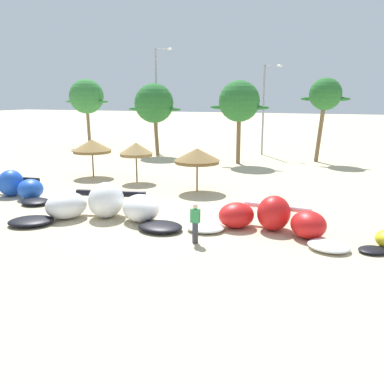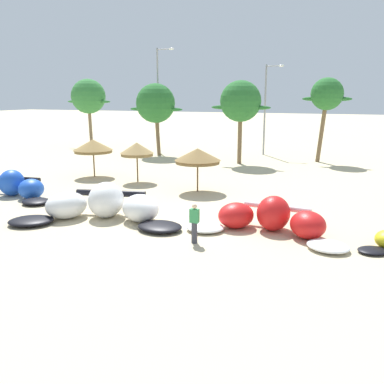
{
  "view_description": "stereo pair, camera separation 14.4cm",
  "coord_description": "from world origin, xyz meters",
  "px_view_note": "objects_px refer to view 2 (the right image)",
  "views": [
    {
      "loc": [
        7.62,
        -17.51,
        5.77
      ],
      "look_at": [
        -0.34,
        2.0,
        1.0
      ],
      "focal_mm": 39.82,
      "sensor_mm": 36.0,
      "label": 1
    },
    {
      "loc": [
        7.75,
        -17.46,
        5.77
      ],
      "look_at": [
        -0.34,
        2.0,
        1.0
      ],
      "focal_mm": 39.82,
      "sensor_mm": 36.0,
      "label": 2
    }
  ],
  "objects_px": {
    "kite_left": "(103,206)",
    "lamppost_west": "(159,96)",
    "beach_umbrella_near_van": "(93,146)",
    "palm_left": "(156,104)",
    "person_by_umbrellas": "(194,223)",
    "palm_center_left": "(327,95)",
    "kite_far_left": "(8,187)",
    "beach_umbrella_near_palms": "(198,156)",
    "beach_umbrella_middle": "(137,149)",
    "lamppost_west_center": "(267,105)",
    "palm_leftmost": "(88,97)",
    "kite_left_of_center": "(271,219)",
    "palm_left_of_gap": "(241,102)"
  },
  "relations": [
    {
      "from": "palm_center_left",
      "to": "lamppost_west",
      "type": "bearing_deg",
      "value": 179.08
    },
    {
      "from": "person_by_umbrellas",
      "to": "lamppost_west",
      "type": "bearing_deg",
      "value": 119.55
    },
    {
      "from": "beach_umbrella_near_palms",
      "to": "palm_leftmost",
      "type": "height_order",
      "value": "palm_leftmost"
    },
    {
      "from": "beach_umbrella_near_van",
      "to": "palm_left_of_gap",
      "type": "xyz_separation_m",
      "value": [
        8.02,
        10.03,
        3.04
      ]
    },
    {
      "from": "kite_far_left",
      "to": "palm_left",
      "type": "relative_size",
      "value": 1.01
    },
    {
      "from": "lamppost_west",
      "to": "lamppost_west_center",
      "type": "relative_size",
      "value": 1.19
    },
    {
      "from": "kite_left",
      "to": "palm_leftmost",
      "type": "height_order",
      "value": "palm_leftmost"
    },
    {
      "from": "beach_umbrella_near_van",
      "to": "kite_left_of_center",
      "type": "bearing_deg",
      "value": -28.58
    },
    {
      "from": "kite_far_left",
      "to": "lamppost_west_center",
      "type": "relative_size",
      "value": 0.81
    },
    {
      "from": "kite_far_left",
      "to": "kite_left",
      "type": "height_order",
      "value": "kite_left"
    },
    {
      "from": "lamppost_west",
      "to": "lamppost_west_center",
      "type": "bearing_deg",
      "value": 14.08
    },
    {
      "from": "beach_umbrella_middle",
      "to": "person_by_umbrellas",
      "type": "height_order",
      "value": "beach_umbrella_middle"
    },
    {
      "from": "kite_left_of_center",
      "to": "lamppost_west_center",
      "type": "bearing_deg",
      "value": 103.62
    },
    {
      "from": "beach_umbrella_near_van",
      "to": "palm_left_of_gap",
      "type": "distance_m",
      "value": 13.2
    },
    {
      "from": "palm_center_left",
      "to": "palm_leftmost",
      "type": "bearing_deg",
      "value": 175.72
    },
    {
      "from": "beach_umbrella_near_van",
      "to": "palm_center_left",
      "type": "relative_size",
      "value": 0.38
    },
    {
      "from": "kite_left",
      "to": "lamppost_west",
      "type": "relative_size",
      "value": 0.79
    },
    {
      "from": "beach_umbrella_near_van",
      "to": "beach_umbrella_near_palms",
      "type": "xyz_separation_m",
      "value": [
        8.81,
        -1.7,
        -0.03
      ]
    },
    {
      "from": "kite_left",
      "to": "beach_umbrella_near_van",
      "type": "distance_m",
      "value": 11.57
    },
    {
      "from": "kite_far_left",
      "to": "beach_umbrella_near_palms",
      "type": "height_order",
      "value": "beach_umbrella_near_palms"
    },
    {
      "from": "kite_left",
      "to": "palm_center_left",
      "type": "xyz_separation_m",
      "value": [
        7.71,
        22.84,
        5.17
      ]
    },
    {
      "from": "palm_center_left",
      "to": "lamppost_west_center",
      "type": "relative_size",
      "value": 0.84
    },
    {
      "from": "beach_umbrella_near_palms",
      "to": "palm_leftmost",
      "type": "distance_m",
      "value": 27.0
    },
    {
      "from": "kite_far_left",
      "to": "lamppost_west_center",
      "type": "height_order",
      "value": "lamppost_west_center"
    },
    {
      "from": "kite_left",
      "to": "lamppost_west",
      "type": "distance_m",
      "value": 25.19
    },
    {
      "from": "kite_left",
      "to": "beach_umbrella_near_van",
      "type": "xyz_separation_m",
      "value": [
        -6.95,
        9.12,
        1.58
      ]
    },
    {
      "from": "lamppost_west_center",
      "to": "palm_left_of_gap",
      "type": "bearing_deg",
      "value": -96.43
    },
    {
      "from": "beach_umbrella_near_van",
      "to": "palm_left",
      "type": "bearing_deg",
      "value": 95.12
    },
    {
      "from": "kite_left_of_center",
      "to": "palm_left",
      "type": "height_order",
      "value": "palm_left"
    },
    {
      "from": "beach_umbrella_middle",
      "to": "lamppost_west_center",
      "type": "distance_m",
      "value": 17.98
    },
    {
      "from": "palm_leftmost",
      "to": "palm_left_of_gap",
      "type": "xyz_separation_m",
      "value": [
        19.58,
        -5.65,
        -0.4
      ]
    },
    {
      "from": "palm_left",
      "to": "palm_center_left",
      "type": "xyz_separation_m",
      "value": [
        15.73,
        1.74,
        0.79
      ]
    },
    {
      "from": "kite_left",
      "to": "person_by_umbrellas",
      "type": "xyz_separation_m",
      "value": [
        5.26,
        -1.4,
        0.16
      ]
    },
    {
      "from": "beach_umbrella_near_palms",
      "to": "person_by_umbrellas",
      "type": "relative_size",
      "value": 1.75
    },
    {
      "from": "palm_left",
      "to": "lamppost_west_center",
      "type": "height_order",
      "value": "lamppost_west_center"
    },
    {
      "from": "palm_leftmost",
      "to": "palm_left",
      "type": "height_order",
      "value": "palm_leftmost"
    },
    {
      "from": "kite_left_of_center",
      "to": "palm_left_of_gap",
      "type": "xyz_separation_m",
      "value": [
        -6.71,
        18.06,
        4.69
      ]
    },
    {
      "from": "kite_far_left",
      "to": "palm_left",
      "type": "bearing_deg",
      "value": 90.65
    },
    {
      "from": "person_by_umbrellas",
      "to": "kite_left",
      "type": "bearing_deg",
      "value": 165.1
    },
    {
      "from": "beach_umbrella_near_palms",
      "to": "palm_left",
      "type": "height_order",
      "value": "palm_left"
    },
    {
      "from": "beach_umbrella_middle",
      "to": "palm_leftmost",
      "type": "height_order",
      "value": "palm_leftmost"
    },
    {
      "from": "palm_left_of_gap",
      "to": "lamppost_west",
      "type": "relative_size",
      "value": 0.68
    },
    {
      "from": "lamppost_west",
      "to": "kite_far_left",
      "type": "bearing_deg",
      "value": -87.76
    },
    {
      "from": "palm_left",
      "to": "lamppost_west",
      "type": "height_order",
      "value": "lamppost_west"
    },
    {
      "from": "beach_umbrella_near_palms",
      "to": "palm_left",
      "type": "relative_size",
      "value": 0.41
    },
    {
      "from": "kite_left_of_center",
      "to": "lamppost_west_center",
      "type": "xyz_separation_m",
      "value": [
        -5.97,
        24.63,
        4.31
      ]
    },
    {
      "from": "beach_umbrella_near_van",
      "to": "beach_umbrella_near_palms",
      "type": "bearing_deg",
      "value": -10.93
    },
    {
      "from": "kite_left_of_center",
      "to": "beach_umbrella_near_palms",
      "type": "distance_m",
      "value": 8.81
    },
    {
      "from": "beach_umbrella_middle",
      "to": "kite_far_left",
      "type": "bearing_deg",
      "value": -124.88
    },
    {
      "from": "kite_left",
      "to": "lamppost_west",
      "type": "height_order",
      "value": "lamppost_west"
    }
  ]
}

